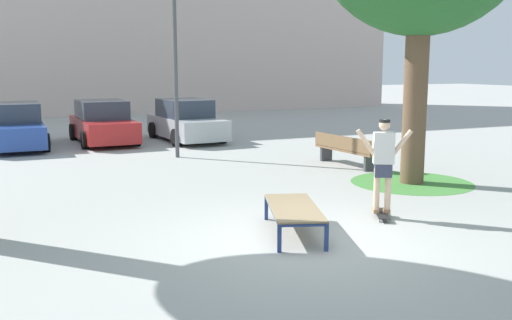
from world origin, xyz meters
TOP-DOWN VIEW (x-y plane):
  - ground_plane at (0.00, 0.00)m, footprint 120.00×120.00m
  - skate_box at (0.05, 0.46)m, footprint 1.34×2.04m
  - skateboard at (1.97, 0.70)m, footprint 0.55×0.80m
  - skater at (1.97, 0.70)m, footprint 0.92×0.54m
  - grass_patch_near_right at (4.53, 3.03)m, footprint 2.83×2.83m
  - car_blue at (-3.76, 13.05)m, footprint 1.92×4.20m
  - car_red at (-0.88, 13.22)m, footprint 2.01×4.25m
  - car_silver at (2.00, 12.65)m, footprint 2.10×4.29m
  - park_bench at (4.38, 5.65)m, footprint 0.66×2.43m
  - light_post at (0.59, 8.96)m, footprint 0.36×0.36m

SIDE VIEW (x-z plane):
  - ground_plane at x=0.00m, z-range 0.00..0.00m
  - grass_patch_near_right at x=4.53m, z-range 0.00..0.01m
  - skateboard at x=1.97m, z-range 0.03..0.12m
  - skate_box at x=0.05m, z-range 0.18..0.64m
  - park_bench at x=4.38m, z-range 0.03..0.86m
  - car_blue at x=-3.76m, z-range -0.06..1.44m
  - car_red at x=-0.88m, z-range -0.06..1.44m
  - car_silver at x=2.00m, z-range -0.06..1.44m
  - skater at x=1.97m, z-range 0.22..1.92m
  - light_post at x=0.59m, z-range 0.91..6.74m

